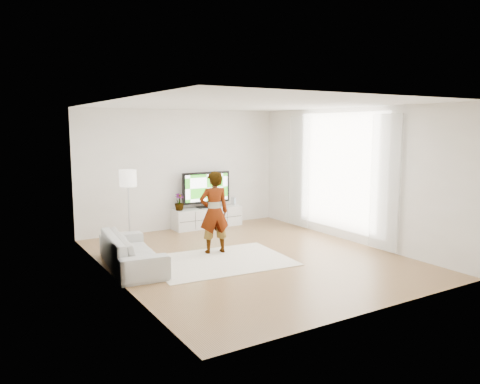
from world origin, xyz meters
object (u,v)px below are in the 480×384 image
television (206,188)px  rug (220,261)px  media_console (207,217)px  player (214,212)px  sofa (132,251)px  floor_lamp (128,182)px

television → rug: 3.10m
media_console → rug: size_ratio=0.69×
player → sofa: 1.72m
rug → player: player is taller
rug → sofa: bearing=162.1°
rug → floor_lamp: 2.59m
television → player: (-0.96, -2.18, -0.15)m
player → sofa: player is taller
television → player: player is taller
television → sofa: television is taller
television → floor_lamp: size_ratio=0.80×
media_console → floor_lamp: 2.49m
television → player: 2.39m
player → floor_lamp: size_ratio=1.01×
rug → floor_lamp: bearing=116.8°
media_console → player: 2.42m
television → rug: (-1.13, -2.73, -0.94)m
sofa → floor_lamp: size_ratio=1.30×
rug → sofa: sofa is taller
media_console → sofa: sofa is taller
media_console → rug: bearing=-112.7°
media_console → sofa: (-2.60, -2.23, 0.06)m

